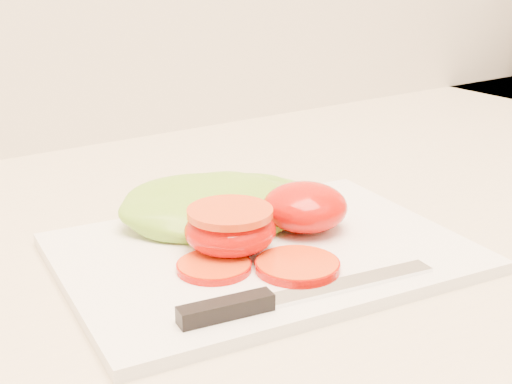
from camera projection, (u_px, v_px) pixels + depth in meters
cutting_board at (263, 253)px, 0.58m from camera, size 0.35×0.27×0.01m
tomato_half_dome at (305, 207)px, 0.61m from camera, size 0.07×0.07×0.04m
tomato_half_cut at (230, 228)px, 0.57m from camera, size 0.07×0.07×0.04m
tomato_slice_0 at (297, 266)px, 0.54m from camera, size 0.06×0.06×0.01m
tomato_slice_1 at (214, 266)px, 0.54m from camera, size 0.06×0.06×0.01m
lettuce_leaf_0 at (214, 207)px, 0.63m from camera, size 0.20×0.17×0.03m
lettuce_leaf_1 at (252, 200)px, 0.65m from camera, size 0.12×0.09×0.03m
knife at (277, 298)px, 0.49m from camera, size 0.20×0.04×0.01m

